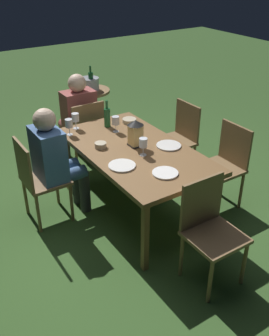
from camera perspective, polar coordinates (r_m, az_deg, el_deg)
name	(u,v)px	position (r m, az deg, el deg)	size (l,w,h in m)	color
ground_plane	(134,210)	(4.09, 0.00, -6.19)	(16.00, 16.00, 0.00)	#385B28
dining_table	(134,153)	(3.74, 0.00, 2.16)	(1.66, 0.92, 0.72)	brown
chair_head_far	(85,132)	(4.67, -7.23, 5.25)	(0.40, 0.42, 0.87)	brown
person_in_rust	(77,115)	(4.78, -8.40, 7.70)	(0.48, 0.38, 1.15)	#9E4C47
chair_side_left_a	(225,163)	(4.06, 13.08, 0.78)	(0.42, 0.40, 0.87)	brown
chair_side_right_b	(38,177)	(3.81, -13.95, -1.35)	(0.42, 0.40, 0.87)	brown
person_in_blue	(56,158)	(3.79, -11.48, 1.43)	(0.38, 0.47, 1.15)	#426699
chair_head_near	(210,227)	(3.13, 10.92, -8.50)	(0.40, 0.42, 0.87)	brown
chair_side_left_b	(179,137)	(4.55, 6.49, 4.59)	(0.42, 0.40, 0.87)	brown
lantern_centerpiece	(136,132)	(3.70, 0.15, 5.34)	(0.15, 0.15, 0.27)	black
green_bottle_on_table	(107,117)	(4.16, -4.02, 7.47)	(0.07, 0.07, 0.29)	#1E5B2D
wine_glass_a	(75,118)	(4.14, -8.64, 7.24)	(0.08, 0.08, 0.17)	silver
wine_glass_b	(116,121)	(4.02, -2.78, 6.86)	(0.08, 0.08, 0.17)	silver
wine_glass_c	(69,124)	(4.00, -9.57, 6.36)	(0.08, 0.08, 0.17)	silver
wine_glass_d	(143,144)	(3.54, 1.28, 3.60)	(0.08, 0.08, 0.17)	silver
plate_a	(165,173)	(3.30, 4.52, -0.74)	(0.22, 0.22, 0.01)	white
plate_b	(169,146)	(3.77, 5.03, 3.29)	(0.24, 0.24, 0.01)	silver
plate_c	(122,166)	(3.40, -1.85, 0.35)	(0.24, 0.24, 0.01)	white
bowl_olives	(129,121)	(4.28, -0.76, 6.96)	(0.15, 0.15, 0.05)	#BCAD8E
bowl_bread	(101,145)	(3.73, -5.00, 3.37)	(0.11, 0.11, 0.05)	#BCAD8E
side_table	(91,105)	(5.67, -6.40, 9.20)	(0.55, 0.55, 0.66)	#937047
ice_bucket	(90,83)	(5.57, -6.57, 12.24)	(0.26, 0.26, 0.34)	#B2B7BF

